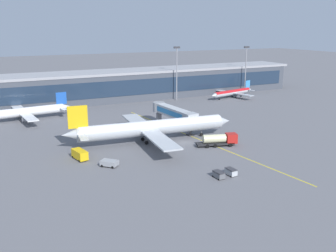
# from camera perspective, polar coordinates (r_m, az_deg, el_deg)

# --- Properties ---
(ground_plane) EXTENTS (700.00, 700.00, 0.00)m
(ground_plane) POSITION_cam_1_polar(r_m,az_deg,el_deg) (103.97, 2.36, -2.48)
(ground_plane) COLOR slate
(apron_lead_in_line) EXTENTS (8.84, 79.57, 0.01)m
(apron_lead_in_line) POSITION_cam_1_polar(r_m,az_deg,el_deg) (108.05, 4.23, -1.84)
(apron_lead_in_line) COLOR yellow
(apron_lead_in_line) RESTS_ON ground_plane
(terminal_building) EXTENTS (184.10, 18.82, 12.43)m
(terminal_building) POSITION_cam_1_polar(r_m,az_deg,el_deg) (163.75, -9.53, 5.90)
(terminal_building) COLOR #424751
(terminal_building) RESTS_ON ground_plane
(main_airliner) EXTENTS (48.00, 38.39, 11.51)m
(main_airliner) POSITION_cam_1_polar(r_m,az_deg,el_deg) (103.52, -2.42, -0.26)
(main_airliner) COLOR #B2B7BC
(main_airliner) RESTS_ON ground_plane
(jet_bridge) EXTENTS (5.30, 22.13, 6.68)m
(jet_bridge) POSITION_cam_1_polar(r_m,az_deg,el_deg) (117.54, 0.68, 2.07)
(jet_bridge) COLOR #B2B7BC
(jet_bridge) RESTS_ON ground_plane
(fuel_tanker) EXTENTS (11.06, 5.48, 3.25)m
(fuel_tanker) POSITION_cam_1_polar(r_m,az_deg,el_deg) (101.33, 7.71, -2.03)
(fuel_tanker) COLOR #232326
(fuel_tanker) RESTS_ON ground_plane
(pushback_tug) EXTENTS (4.29, 4.33, 1.40)m
(pushback_tug) POSITION_cam_1_polar(r_m,az_deg,el_deg) (87.26, -8.71, -5.47)
(pushback_tug) COLOR gray
(pushback_tug) RESTS_ON ground_plane
(crew_van) EXTENTS (3.06, 5.32, 2.30)m
(crew_van) POSITION_cam_1_polar(r_m,az_deg,el_deg) (93.01, -13.09, -4.10)
(crew_van) COLOR yellow
(crew_van) RESTS_ON ground_plane
(baggage_cart_0) EXTENTS (1.74, 2.72, 1.48)m
(baggage_cart_0) POSITION_cam_1_polar(r_m,az_deg,el_deg) (80.58, 7.59, -7.21)
(baggage_cart_0) COLOR #595B60
(baggage_cart_0) RESTS_ON ground_plane
(baggage_cart_1) EXTENTS (1.74, 2.72, 1.48)m
(baggage_cart_1) POSITION_cam_1_polar(r_m,az_deg,el_deg) (82.43, 9.40, -6.78)
(baggage_cart_1) COLOR #B2B7BC
(baggage_cart_1) RESTS_ON ground_plane
(commuter_jet_far) EXTENTS (26.00, 20.90, 6.74)m
(commuter_jet_far) POSITION_cam_1_polar(r_m,az_deg,el_deg) (171.56, 9.62, 4.98)
(commuter_jet_far) COLOR #B2B7BC
(commuter_jet_far) RESTS_ON ground_plane
(commuter_jet_near) EXTENTS (34.11, 27.23, 8.45)m
(commuter_jet_near) POSITION_cam_1_polar(r_m,az_deg,el_deg) (135.98, -21.12, 1.93)
(commuter_jet_near) COLOR white
(commuter_jet_near) RESTS_ON ground_plane
(apron_light_mast_0) EXTENTS (2.80, 0.50, 21.89)m
(apron_light_mast_0) POSITION_cam_1_polar(r_m,az_deg,el_deg) (181.99, 11.56, 8.79)
(apron_light_mast_0) COLOR gray
(apron_light_mast_0) RESTS_ON ground_plane
(apron_light_mast_1) EXTENTS (2.80, 0.50, 22.57)m
(apron_light_mast_1) POSITION_cam_1_polar(r_m,az_deg,el_deg) (162.46, 1.32, 8.53)
(apron_light_mast_1) COLOR gray
(apron_light_mast_1) RESTS_ON ground_plane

